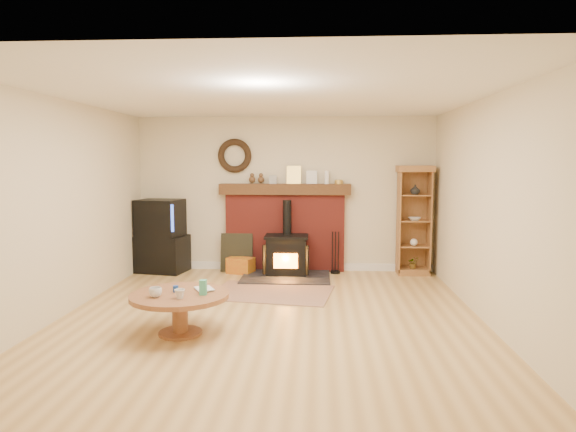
# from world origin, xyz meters

# --- Properties ---
(ground) EXTENTS (5.50, 5.50, 0.00)m
(ground) POSITION_xyz_m (0.00, 0.00, 0.00)
(ground) COLOR #B4894B
(ground) RESTS_ON ground
(room_shell) EXTENTS (5.02, 5.52, 2.61)m
(room_shell) POSITION_xyz_m (-0.02, 0.09, 1.72)
(room_shell) COLOR beige
(room_shell) RESTS_ON ground
(chimney_breast) EXTENTS (2.20, 0.22, 1.78)m
(chimney_breast) POSITION_xyz_m (0.00, 2.67, 0.80)
(chimney_breast) COLOR maroon
(chimney_breast) RESTS_ON ground
(wood_stove) EXTENTS (1.40, 1.00, 1.22)m
(wood_stove) POSITION_xyz_m (0.05, 2.27, 0.32)
(wood_stove) COLOR black
(wood_stove) RESTS_ON ground
(area_rug) EXTENTS (1.82, 1.38, 0.01)m
(area_rug) POSITION_xyz_m (-0.09, 1.16, 0.01)
(area_rug) COLOR brown
(area_rug) RESTS_ON ground
(tv_unit) EXTENTS (0.93, 0.73, 1.22)m
(tv_unit) POSITION_xyz_m (-2.08, 2.47, 0.58)
(tv_unit) COLOR black
(tv_unit) RESTS_ON ground
(curio_cabinet) EXTENTS (0.57, 0.41, 1.79)m
(curio_cabinet) POSITION_xyz_m (2.13, 2.55, 0.90)
(curio_cabinet) COLOR brown
(curio_cabinet) RESTS_ON ground
(firelog_box) EXTENTS (0.49, 0.40, 0.26)m
(firelog_box) POSITION_xyz_m (-0.72, 2.40, 0.13)
(firelog_box) COLOR gold
(firelog_box) RESTS_ON ground
(leaning_painting) EXTENTS (0.54, 0.14, 0.64)m
(leaning_painting) POSITION_xyz_m (-0.81, 2.55, 0.32)
(leaning_painting) COLOR black
(leaning_painting) RESTS_ON ground
(fire_tools) EXTENTS (0.16, 0.16, 0.70)m
(fire_tools) POSITION_xyz_m (0.85, 2.50, 0.13)
(fire_tools) COLOR black
(fire_tools) RESTS_ON ground
(coffee_table) EXTENTS (1.06, 1.06, 0.61)m
(coffee_table) POSITION_xyz_m (-0.91, -0.63, 0.37)
(coffee_table) COLOR brown
(coffee_table) RESTS_ON ground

